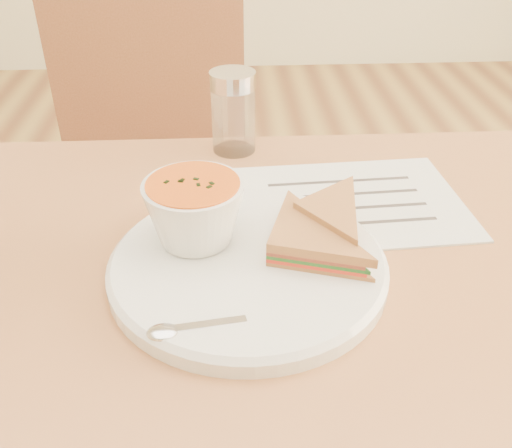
{
  "coord_description": "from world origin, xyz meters",
  "views": [
    {
      "loc": [
        0.0,
        -0.49,
        1.14
      ],
      "look_at": [
        0.03,
        0.02,
        0.8
      ],
      "focal_mm": 40.0,
      "sensor_mm": 36.0,
      "label": 1
    }
  ],
  "objects_px": {
    "chair_far": "(164,187)",
    "plate": "(248,267)",
    "condiment_shaker": "(233,112)",
    "soup_bowl": "(195,215)"
  },
  "relations": [
    {
      "from": "plate",
      "to": "soup_bowl",
      "type": "relative_size",
      "value": 2.74
    },
    {
      "from": "plate",
      "to": "condiment_shaker",
      "type": "relative_size",
      "value": 2.48
    },
    {
      "from": "soup_bowl",
      "to": "condiment_shaker",
      "type": "bearing_deg",
      "value": 79.86
    },
    {
      "from": "chair_far",
      "to": "condiment_shaker",
      "type": "distance_m",
      "value": 0.47
    },
    {
      "from": "chair_far",
      "to": "plate",
      "type": "distance_m",
      "value": 0.7
    },
    {
      "from": "chair_far",
      "to": "condiment_shaker",
      "type": "height_order",
      "value": "chair_far"
    },
    {
      "from": "condiment_shaker",
      "to": "soup_bowl",
      "type": "bearing_deg",
      "value": -100.14
    },
    {
      "from": "plate",
      "to": "soup_bowl",
      "type": "height_order",
      "value": "soup_bowl"
    },
    {
      "from": "soup_bowl",
      "to": "condiment_shaker",
      "type": "distance_m",
      "value": 0.27
    },
    {
      "from": "chair_far",
      "to": "plate",
      "type": "bearing_deg",
      "value": 95.55
    }
  ]
}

